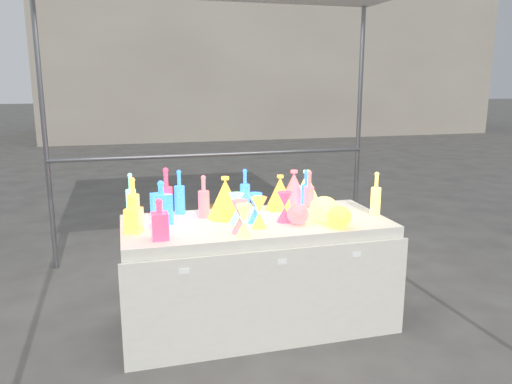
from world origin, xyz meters
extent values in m
plane|color=slate|center=(0.00, 0.00, 0.00)|extent=(80.00, 80.00, 0.00)
cylinder|color=gray|center=(-1.50, 1.50, 1.20)|extent=(0.04, 0.04, 2.40)
cylinder|color=gray|center=(1.50, 1.50, 1.20)|extent=(0.04, 0.04, 2.40)
cylinder|color=gray|center=(0.00, 1.47, 1.00)|extent=(3.00, 0.04, 0.04)
cube|color=silver|center=(0.00, 0.00, 0.38)|extent=(1.80, 0.80, 0.75)
cube|color=silver|center=(0.00, -0.42, 0.34)|extent=(1.84, 0.02, 0.68)
cube|color=white|center=(-0.55, -0.43, 0.60)|extent=(0.06, 0.00, 0.03)
cube|color=white|center=(0.05, -0.43, 0.60)|extent=(0.06, 0.00, 0.03)
cube|color=white|center=(0.55, -0.43, 0.60)|extent=(0.06, 0.00, 0.03)
cube|color=#A79D8B|center=(4.00, 14.00, 3.00)|extent=(14.00, 6.00, 6.00)
cube|color=#A9824C|center=(0.26, 1.90, 0.18)|extent=(0.53, 0.41, 0.36)
cube|color=#A9824C|center=(0.04, 2.16, 0.03)|extent=(0.69, 0.50, 0.06)
camera|label=1|loc=(-0.86, -3.17, 1.68)|focal=35.00mm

